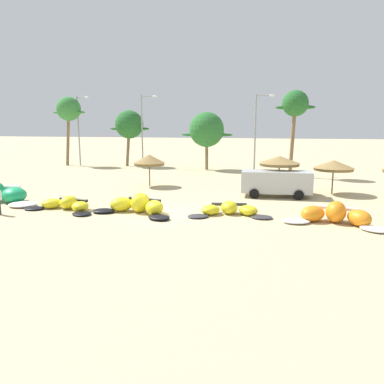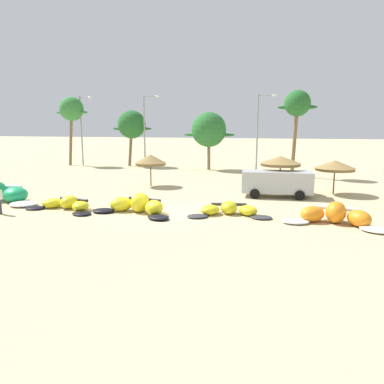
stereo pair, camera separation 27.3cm
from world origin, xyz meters
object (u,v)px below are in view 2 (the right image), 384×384
at_px(kite_left_of_center, 137,206).
at_px(beach_umbrella_near_van, 151,160).
at_px(kite_left, 66,204).
at_px(beach_umbrella_middle, 281,161).
at_px(palm_left_of_gap, 209,130).
at_px(lamppost_west_center, 146,127).
at_px(lamppost_west, 82,127).
at_px(beach_umbrella_near_palms, 335,165).
at_px(palm_left, 132,125).
at_px(lamppost_east_center, 259,129).
at_px(kite_right_of_center, 335,216).
at_px(parked_van, 275,182).
at_px(kite_center, 229,210).
at_px(palm_center_left, 297,105).
at_px(palm_leftmost, 71,110).

bearing_deg(kite_left_of_center, beach_umbrella_near_van, 105.66).
bearing_deg(kite_left, beach_umbrella_middle, 34.56).
xyz_separation_m(palm_left_of_gap, lamppost_west_center, (-7.84, 0.56, 0.29)).
bearing_deg(lamppost_west, beach_umbrella_near_palms, -26.01).
bearing_deg(palm_left_of_gap, beach_umbrella_near_van, -100.06).
bearing_deg(palm_left, lamppost_east_center, -11.90).
bearing_deg(kite_right_of_center, beach_umbrella_near_van, 145.62).
bearing_deg(beach_umbrella_near_palms, lamppost_west_center, 145.45).
bearing_deg(parked_van, palm_left, 137.15).
relative_size(parked_van, lamppost_west_center, 0.58).
bearing_deg(lamppost_west_center, kite_left, -81.13).
bearing_deg(kite_left, kite_right_of_center, 1.22).
xyz_separation_m(beach_umbrella_near_palms, palm_left, (-22.18, 14.64, 2.95)).
relative_size(kite_left_of_center, lamppost_west_center, 0.61).
xyz_separation_m(kite_right_of_center, beach_umbrella_middle, (-2.98, 8.28, 2.03)).
relative_size(palm_left_of_gap, lamppost_west, 0.76).
relative_size(beach_umbrella_middle, lamppost_west_center, 0.36).
xyz_separation_m(kite_center, lamppost_west_center, (-13.45, 22.13, 4.55)).
xyz_separation_m(kite_center, parked_van, (2.38, 6.30, 0.80)).
height_order(parked_van, palm_left_of_gap, palm_left_of_gap).
relative_size(kite_right_of_center, lamppost_east_center, 0.65).
bearing_deg(parked_van, kite_left_of_center, -137.06).
distance_m(kite_center, lamppost_east_center, 20.15).
distance_m(kite_right_of_center, beach_umbrella_near_palms, 9.21).
xyz_separation_m(kite_right_of_center, palm_left, (-21.26, 23.64, 4.67)).
distance_m(beach_umbrella_middle, palm_center_left, 10.93).
xyz_separation_m(lamppost_west, lamppost_east_center, (22.20, -2.64, -0.15)).
bearing_deg(palm_leftmost, kite_left_of_center, -51.77).
distance_m(kite_left_of_center, lamppost_west, 28.90).
distance_m(beach_umbrella_near_palms, palm_left_of_gap, 18.12).
distance_m(parked_van, lamppost_west_center, 22.71).
distance_m(lamppost_west_center, lamppost_east_center, 13.84).
height_order(kite_right_of_center, parked_van, parked_van).
bearing_deg(beach_umbrella_near_palms, lamppost_east_center, 119.46).
height_order(kite_left, lamppost_west, lamppost_west).
height_order(kite_left, beach_umbrella_middle, beach_umbrella_middle).
xyz_separation_m(beach_umbrella_near_van, palm_leftmost, (-15.33, 13.38, 4.73)).
distance_m(kite_left_of_center, parked_van, 10.46).
height_order(beach_umbrella_near_van, palm_left, palm_left).
distance_m(palm_leftmost, lamppost_east_center, 23.63).
height_order(lamppost_west_center, lamppost_east_center, lamppost_west_center).
bearing_deg(kite_center, lamppost_west_center, 121.28).
xyz_separation_m(kite_center, lamppost_east_center, (0.17, 19.67, 4.38)).
height_order(parked_van, palm_leftmost, palm_leftmost).
distance_m(palm_leftmost, palm_left_of_gap, 17.79).
distance_m(kite_right_of_center, lamppost_west_center, 30.05).
relative_size(kite_right_of_center, lamppost_west, 0.62).
relative_size(kite_center, kite_right_of_center, 0.92).
height_order(palm_leftmost, palm_center_left, palm_leftmost).
bearing_deg(lamppost_east_center, kite_right_of_center, -74.92).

